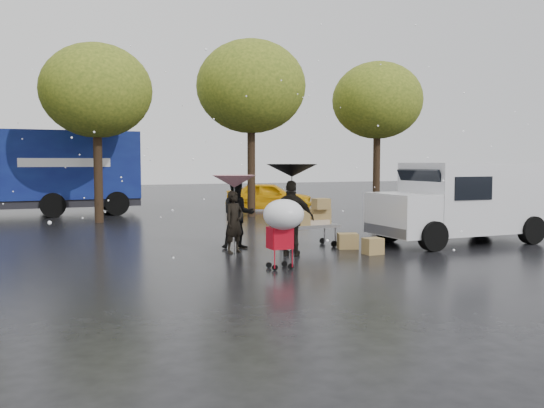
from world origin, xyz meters
name	(u,v)px	position (x,y,z in m)	size (l,w,h in m)	color
ground	(305,258)	(0.00, 0.00, 0.00)	(90.00, 90.00, 0.00)	black
person_pink	(234,222)	(-1.28, 1.34, 0.76)	(0.55, 0.36, 1.52)	black
person_middle	(238,214)	(-0.96, 1.95, 0.88)	(0.86, 0.67, 1.77)	black
person_black	(292,218)	(-0.18, 0.37, 0.89)	(1.05, 0.44, 1.79)	black
umbrella_pink	(234,181)	(-1.28, 1.34, 1.75)	(1.07, 1.07, 1.90)	#4C4C4C
umbrella_black	(292,171)	(-0.18, 0.37, 2.02)	(1.21, 1.21, 2.17)	#4C4C4C
vendor_cart	(311,219)	(0.93, 1.55, 0.73)	(1.52, 0.80, 1.27)	slate
shopping_cart	(283,219)	(-1.10, -1.18, 1.06)	(0.84, 0.84, 1.46)	#B80A1A
white_van	(465,201)	(5.17, 0.58, 1.16)	(4.91, 2.18, 2.20)	white
blue_truck	(42,173)	(-5.32, 13.81, 1.76)	(8.30, 2.60, 3.50)	#0B115A
box_ground_near	(373,246)	(1.72, -0.18, 0.20)	(0.44, 0.35, 0.39)	olive
box_ground_far	(348,241)	(1.63, 0.85, 0.20)	(0.50, 0.39, 0.39)	olive
yellow_taxi	(269,197)	(4.14, 12.03, 0.66)	(1.57, 3.89, 1.33)	#FDB80D
tree_row	(179,89)	(-0.47, 10.00, 5.02)	(21.60, 4.40, 7.12)	black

